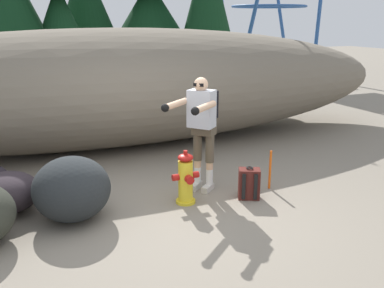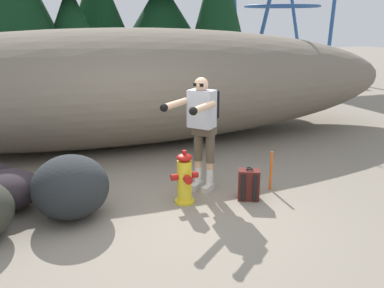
{
  "view_description": "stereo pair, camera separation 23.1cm",
  "coord_description": "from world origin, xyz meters",
  "px_view_note": "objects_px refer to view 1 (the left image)",
  "views": [
    {
      "loc": [
        -1.66,
        -4.68,
        2.47
      ],
      "look_at": [
        0.48,
        0.66,
        0.75
      ],
      "focal_mm": 39.16,
      "sensor_mm": 36.0,
      "label": 1
    },
    {
      "loc": [
        -1.45,
        -4.76,
        2.47
      ],
      "look_at": [
        0.48,
        0.66,
        0.75
      ],
      "focal_mm": 39.16,
      "sensor_mm": 36.0,
      "label": 2
    }
  ],
  "objects_px": {
    "utility_worker": "(202,120)",
    "spare_backpack": "(249,184)",
    "fire_hydrant": "(186,179)",
    "boulder_mid": "(7,192)",
    "survey_stake": "(270,170)",
    "boulder_small": "(72,189)"
  },
  "relations": [
    {
      "from": "utility_worker",
      "to": "spare_backpack",
      "type": "height_order",
      "value": "utility_worker"
    },
    {
      "from": "fire_hydrant",
      "to": "spare_backpack",
      "type": "height_order",
      "value": "fire_hydrant"
    },
    {
      "from": "boulder_mid",
      "to": "utility_worker",
      "type": "bearing_deg",
      "value": -6.39
    },
    {
      "from": "boulder_mid",
      "to": "survey_stake",
      "type": "relative_size",
      "value": 1.39
    },
    {
      "from": "boulder_small",
      "to": "survey_stake",
      "type": "relative_size",
      "value": 1.64
    },
    {
      "from": "utility_worker",
      "to": "spare_backpack",
      "type": "distance_m",
      "value": 1.14
    },
    {
      "from": "survey_stake",
      "to": "utility_worker",
      "type": "bearing_deg",
      "value": 161.84
    },
    {
      "from": "boulder_mid",
      "to": "boulder_small",
      "type": "distance_m",
      "value": 0.96
    },
    {
      "from": "utility_worker",
      "to": "boulder_small",
      "type": "height_order",
      "value": "utility_worker"
    },
    {
      "from": "spare_backpack",
      "to": "boulder_mid",
      "type": "bearing_deg",
      "value": 100.6
    },
    {
      "from": "spare_backpack",
      "to": "fire_hydrant",
      "type": "bearing_deg",
      "value": 103.53
    },
    {
      "from": "spare_backpack",
      "to": "survey_stake",
      "type": "relative_size",
      "value": 0.78
    },
    {
      "from": "fire_hydrant",
      "to": "boulder_mid",
      "type": "relative_size",
      "value": 0.91
    },
    {
      "from": "boulder_small",
      "to": "boulder_mid",
      "type": "bearing_deg",
      "value": 144.89
    },
    {
      "from": "utility_worker",
      "to": "boulder_small",
      "type": "distance_m",
      "value": 2.02
    },
    {
      "from": "survey_stake",
      "to": "boulder_small",
      "type": "bearing_deg",
      "value": 178.53
    },
    {
      "from": "fire_hydrant",
      "to": "spare_backpack",
      "type": "xyz_separation_m",
      "value": [
        0.9,
        -0.18,
        -0.14
      ]
    },
    {
      "from": "boulder_small",
      "to": "survey_stake",
      "type": "height_order",
      "value": "boulder_small"
    },
    {
      "from": "utility_worker",
      "to": "boulder_mid",
      "type": "distance_m",
      "value": 2.81
    },
    {
      "from": "spare_backpack",
      "to": "boulder_mid",
      "type": "distance_m",
      "value": 3.29
    },
    {
      "from": "utility_worker",
      "to": "spare_backpack",
      "type": "xyz_separation_m",
      "value": [
        0.52,
        -0.52,
        -0.87
      ]
    },
    {
      "from": "utility_worker",
      "to": "boulder_mid",
      "type": "height_order",
      "value": "utility_worker"
    }
  ]
}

